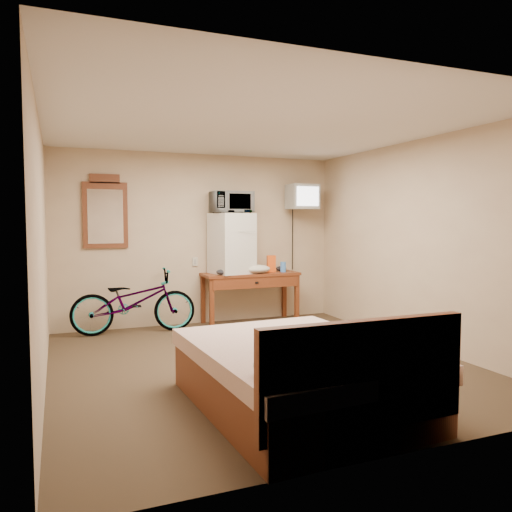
% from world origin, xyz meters
% --- Properties ---
extents(room, '(4.60, 4.64, 2.50)m').
position_xyz_m(room, '(-0.00, 0.00, 1.25)').
color(room, '#433221').
rests_on(room, ground).
extents(desk, '(1.43, 0.55, 0.75)m').
position_xyz_m(desk, '(0.70, 2.00, 0.64)').
color(desk, brown).
rests_on(desk, floor).
extents(mini_fridge, '(0.64, 0.63, 0.88)m').
position_xyz_m(mini_fridge, '(0.41, 2.05, 1.19)').
color(mini_fridge, silver).
rests_on(mini_fridge, desk).
extents(microwave, '(0.59, 0.41, 0.32)m').
position_xyz_m(microwave, '(0.41, 2.05, 1.79)').
color(microwave, silver).
rests_on(microwave, mini_fridge).
extents(snack_bag, '(0.14, 0.09, 0.25)m').
position_xyz_m(snack_bag, '(1.04, 2.02, 0.88)').
color(snack_bag, '#EF5415').
rests_on(snack_bag, desk).
extents(blue_cup, '(0.09, 0.09, 0.15)m').
position_xyz_m(blue_cup, '(1.20, 1.95, 0.83)').
color(blue_cup, '#4283E2').
rests_on(blue_cup, desk).
extents(cloth_cream, '(0.41, 0.32, 0.13)m').
position_xyz_m(cloth_cream, '(0.76, 1.92, 0.81)').
color(cloth_cream, beige).
rests_on(cloth_cream, desk).
extents(cloth_dark_a, '(0.24, 0.18, 0.09)m').
position_xyz_m(cloth_dark_a, '(0.24, 1.86, 0.80)').
color(cloth_dark_a, black).
rests_on(cloth_dark_a, desk).
extents(cloth_dark_b, '(0.17, 0.14, 0.08)m').
position_xyz_m(cloth_dark_b, '(1.23, 2.09, 0.79)').
color(cloth_dark_b, black).
rests_on(cloth_dark_b, desk).
extents(crt_television, '(0.44, 0.56, 0.38)m').
position_xyz_m(crt_television, '(1.55, 2.02, 1.89)').
color(crt_television, black).
rests_on(crt_television, room).
extents(wall_mirror, '(0.60, 0.04, 1.01)m').
position_xyz_m(wall_mirror, '(-1.34, 2.27, 1.64)').
color(wall_mirror, brown).
rests_on(wall_mirror, room).
extents(bicycle, '(1.68, 0.67, 0.87)m').
position_xyz_m(bicycle, '(-1.02, 1.95, 0.43)').
color(bicycle, black).
rests_on(bicycle, floor).
extents(bed, '(1.62, 2.08, 0.90)m').
position_xyz_m(bed, '(-0.19, -1.38, 0.29)').
color(bed, brown).
rests_on(bed, floor).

